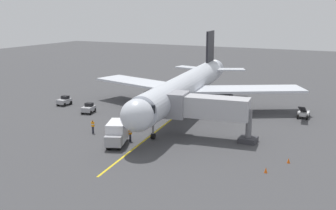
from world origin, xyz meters
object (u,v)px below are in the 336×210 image
(jet_bridge, at_px, (202,108))
(belt_loader_starboard_side, at_px, (303,113))
(airplane, at_px, (186,87))
(safety_cone_nose_left, at_px, (289,160))
(tug_near_nose, at_px, (64,101))
(ground_crew_marshaller, at_px, (93,126))
(ground_crew_wing_walker, at_px, (130,134))
(box_truck_portside, at_px, (117,133))
(safety_cone_wing_port, at_px, (107,130))
(safety_cone_nose_right, at_px, (266,170))
(tug_rear_apron, at_px, (89,108))

(jet_bridge, bearing_deg, belt_loader_starboard_side, -122.45)
(airplane, relative_size, safety_cone_nose_left, 73.30)
(belt_loader_starboard_side, bearing_deg, tug_near_nose, 13.92)
(ground_crew_marshaller, relative_size, ground_crew_wing_walker, 1.00)
(ground_crew_marshaller, xyz_separation_m, belt_loader_starboard_side, (-22.59, -19.66, -0.17))
(jet_bridge, bearing_deg, ground_crew_wing_walker, 36.52)
(tug_near_nose, xyz_separation_m, belt_loader_starboard_side, (-36.27, -8.99, 0.01))
(jet_bridge, height_order, belt_loader_starboard_side, jet_bridge)
(belt_loader_starboard_side, distance_m, safety_cone_nose_left, 19.25)
(ground_crew_marshaller, distance_m, box_truck_portside, 5.76)
(safety_cone_wing_port, bearing_deg, tug_near_nose, -32.63)
(safety_cone_nose_right, height_order, safety_cone_wing_port, same)
(ground_crew_wing_walker, relative_size, box_truck_portside, 0.34)
(belt_loader_starboard_side, xyz_separation_m, safety_cone_nose_right, (0.01, 22.78, -0.44))
(safety_cone_nose_right, bearing_deg, box_truck_portside, -2.24)
(safety_cone_nose_right, bearing_deg, jet_bridge, -38.17)
(ground_crew_marshaller, distance_m, safety_cone_wing_port, 1.81)
(ground_crew_wing_walker, relative_size, tug_near_nose, 0.73)
(jet_bridge, distance_m, ground_crew_marshaller, 13.98)
(ground_crew_wing_walker, xyz_separation_m, tug_rear_apron, (12.86, -8.90, -0.18))
(jet_bridge, relative_size, belt_loader_starboard_side, 2.50)
(tug_near_nose, bearing_deg, safety_cone_nose_left, 164.87)
(jet_bridge, relative_size, tug_near_nose, 4.95)
(ground_crew_wing_walker, xyz_separation_m, tug_near_nose, (19.62, -11.37, -0.18))
(belt_loader_starboard_side, height_order, safety_cone_nose_right, belt_loader_starboard_side)
(jet_bridge, distance_m, safety_cone_wing_port, 12.58)
(ground_crew_marshaller, distance_m, belt_loader_starboard_side, 29.95)
(airplane, xyz_separation_m, tug_rear_apron, (13.06, 6.76, -3.30))
(safety_cone_nose_left, relative_size, safety_cone_nose_right, 1.00)
(safety_cone_nose_right, bearing_deg, belt_loader_starboard_side, -90.03)
(ground_crew_wing_walker, bearing_deg, safety_cone_wing_port, -20.88)
(safety_cone_nose_right, relative_size, safety_cone_wing_port, 1.00)
(safety_cone_nose_right, bearing_deg, ground_crew_marshaller, -7.85)
(tug_near_nose, relative_size, safety_cone_nose_right, 4.23)
(safety_cone_wing_port, bearing_deg, tug_rear_apron, -40.86)
(airplane, relative_size, ground_crew_marshaller, 23.58)
(ground_crew_wing_walker, distance_m, safety_cone_nose_left, 18.15)
(ground_crew_wing_walker, height_order, safety_cone_wing_port, ground_crew_wing_walker)
(jet_bridge, height_order, tug_near_nose, jet_bridge)
(tug_rear_apron, bearing_deg, safety_cone_nose_left, 165.99)
(safety_cone_nose_left, xyz_separation_m, safety_cone_nose_right, (1.46, 3.59, 0.00))
(airplane, bearing_deg, box_truck_portside, 86.89)
(jet_bridge, bearing_deg, safety_cone_nose_left, 160.21)
(tug_near_nose, height_order, box_truck_portside, box_truck_portside)
(airplane, relative_size, tug_rear_apron, 15.64)
(ground_crew_wing_walker, distance_m, tug_rear_apron, 15.64)
(belt_loader_starboard_side, bearing_deg, tug_rear_apron, 21.23)
(ground_crew_wing_walker, relative_size, belt_loader_starboard_side, 0.37)
(airplane, height_order, safety_cone_nose_left, airplane)
(ground_crew_wing_walker, xyz_separation_m, box_truck_portside, (0.75, 1.73, 0.50))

